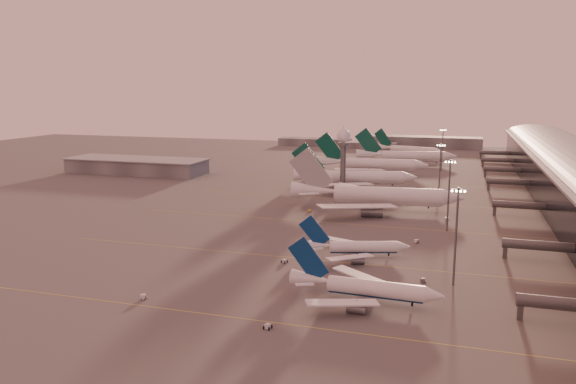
# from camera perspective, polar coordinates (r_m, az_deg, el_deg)

# --- Properties ---
(ground) EXTENTS (700.00, 700.00, 0.00)m
(ground) POSITION_cam_1_polar(r_m,az_deg,el_deg) (159.96, -4.98, -7.29)
(ground) COLOR #504D4E
(ground) RESTS_ON ground
(taxiway_markings) EXTENTS (180.00, 185.25, 0.02)m
(taxiway_markings) POSITION_cam_1_polar(r_m,az_deg,el_deg) (204.79, 8.82, -3.36)
(taxiway_markings) COLOR gold
(taxiway_markings) RESTS_ON ground
(hangar) EXTENTS (82.00, 27.00, 8.50)m
(hangar) POSITION_cam_1_polar(r_m,az_deg,el_deg) (335.34, -15.12, 2.61)
(hangar) COLOR #5B5D62
(hangar) RESTS_ON ground
(radar_tower) EXTENTS (6.40, 6.40, 31.10)m
(radar_tower) POSITION_cam_1_polar(r_m,az_deg,el_deg) (267.61, 5.64, 4.56)
(radar_tower) COLOR #4F5156
(radar_tower) RESTS_ON ground
(mast_a) EXTENTS (3.60, 0.56, 25.00)m
(mast_a) POSITION_cam_1_polar(r_m,az_deg,el_deg) (145.25, 16.71, -3.93)
(mast_a) COLOR #4F5156
(mast_a) RESTS_ON ground
(mast_b) EXTENTS (3.60, 0.56, 25.00)m
(mast_b) POSITION_cam_1_polar(r_m,az_deg,el_deg) (199.06, 16.02, -0.02)
(mast_b) COLOR #4F5156
(mast_b) RESTS_ON ground
(mast_c) EXTENTS (3.60, 0.56, 25.00)m
(mast_c) POSITION_cam_1_polar(r_m,az_deg,el_deg) (253.46, 15.18, 2.25)
(mast_c) COLOR #4F5156
(mast_c) RESTS_ON ground
(mast_d) EXTENTS (3.60, 0.56, 25.00)m
(mast_d) POSITION_cam_1_polar(r_m,az_deg,el_deg) (342.83, 15.40, 4.35)
(mast_d) COLOR #4F5156
(mast_d) RESTS_ON ground
(distant_horizon) EXTENTS (165.00, 37.50, 9.00)m
(distant_horizon) POSITION_cam_1_polar(r_m,az_deg,el_deg) (471.41, 10.32, 4.99)
(distant_horizon) COLOR #5B5D62
(distant_horizon) RESTS_ON ground
(narrowbody_near) EXTENTS (36.79, 29.33, 14.37)m
(narrowbody_near) POSITION_cam_1_polar(r_m,az_deg,el_deg) (132.79, 7.78, -9.85)
(narrowbody_near) COLOR white
(narrowbody_near) RESTS_ON ground
(narrowbody_mid) EXTENTS (31.68, 24.89, 12.75)m
(narrowbody_mid) POSITION_cam_1_polar(r_m,az_deg,el_deg) (165.75, 6.89, -5.75)
(narrowbody_mid) COLOR white
(narrowbody_mid) RESTS_ON ground
(widebody_white) EXTENTS (70.21, 56.04, 24.70)m
(widebody_white) POSITION_cam_1_polar(r_m,az_deg,el_deg) (230.00, 8.94, -0.72)
(widebody_white) COLOR white
(widebody_white) RESTS_ON ground
(greentail_a) EXTENTS (60.52, 48.31, 22.37)m
(greentail_a) POSITION_cam_1_polar(r_m,az_deg,el_deg) (278.07, 6.86, 1.23)
(greentail_a) COLOR white
(greentail_a) RESTS_ON ground
(greentail_b) EXTENTS (64.62, 52.05, 23.46)m
(greentail_b) POSITION_cam_1_polar(r_m,az_deg,el_deg) (324.43, 8.51, 2.57)
(greentail_b) COLOR white
(greentail_b) RESTS_ON ground
(greentail_c) EXTENTS (63.82, 51.06, 23.42)m
(greentail_c) POSITION_cam_1_polar(r_m,az_deg,el_deg) (365.58, 11.94, 3.36)
(greentail_c) COLOR white
(greentail_c) RESTS_ON ground
(greentail_d) EXTENTS (51.31, 40.79, 19.28)m
(greentail_d) POSITION_cam_1_polar(r_m,az_deg,el_deg) (411.74, 12.11, 4.05)
(greentail_d) COLOR white
(greentail_d) RESTS_ON ground
(gsv_truck_a) EXTENTS (6.25, 4.26, 2.38)m
(gsv_truck_a) POSITION_cam_1_polar(r_m,az_deg,el_deg) (138.02, -14.32, -10.04)
(gsv_truck_a) COLOR silver
(gsv_truck_a) RESTS_ON ground
(gsv_tug_near) EXTENTS (2.59, 3.73, 0.99)m
(gsv_tug_near) POSITION_cam_1_polar(r_m,az_deg,el_deg) (119.01, -2.08, -13.51)
(gsv_tug_near) COLOR silver
(gsv_tug_near) RESTS_ON ground
(gsv_catering_a) EXTENTS (5.74, 3.96, 4.32)m
(gsv_catering_a) POSITION_cam_1_polar(r_m,az_deg,el_deg) (148.36, 13.65, -8.14)
(gsv_catering_a) COLOR #515456
(gsv_catering_a) RESTS_ON ground
(gsv_tug_mid) EXTENTS (3.90, 3.15, 0.97)m
(gsv_tug_mid) POSITION_cam_1_polar(r_m,az_deg,el_deg) (160.14, -0.37, -7.04)
(gsv_tug_mid) COLOR silver
(gsv_tug_mid) RESTS_ON ground
(gsv_truck_b) EXTENTS (6.08, 4.08, 2.31)m
(gsv_truck_b) POSITION_cam_1_polar(r_m,az_deg,el_deg) (183.96, 13.03, -4.75)
(gsv_truck_b) COLOR silver
(gsv_truck_b) RESTS_ON ground
(gsv_truck_c) EXTENTS (5.62, 3.23, 2.14)m
(gsv_truck_c) POSITION_cam_1_polar(r_m,az_deg,el_deg) (222.99, 2.31, -1.80)
(gsv_truck_c) COLOR gold
(gsv_truck_c) RESTS_ON ground
(gsv_catering_b) EXTENTS (5.26, 3.16, 4.02)m
(gsv_catering_b) POSITION_cam_1_polar(r_m,az_deg,el_deg) (218.02, 15.90, -2.25)
(gsv_catering_b) COLOR silver
(gsv_catering_b) RESTS_ON ground
(gsv_tug_far) EXTENTS (3.55, 4.34, 1.07)m
(gsv_tug_far) POSITION_cam_1_polar(r_m,az_deg,el_deg) (257.99, 7.65, -0.30)
(gsv_tug_far) COLOR silver
(gsv_tug_far) RESTS_ON ground
(gsv_truck_d) EXTENTS (3.44, 5.30, 2.01)m
(gsv_truck_d) POSITION_cam_1_polar(r_m,az_deg,el_deg) (284.75, 1.07, 0.93)
(gsv_truck_d) COLOR silver
(gsv_truck_d) RESTS_ON ground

